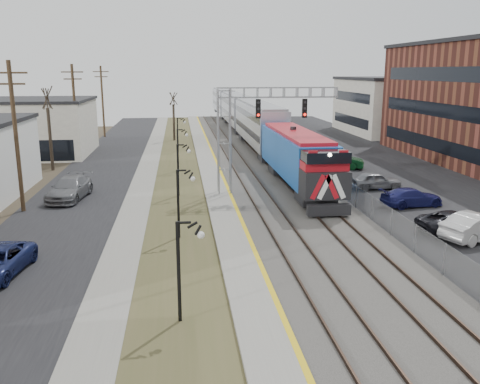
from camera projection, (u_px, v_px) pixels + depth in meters
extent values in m
cube|color=black|center=(93.00, 180.00, 44.53)|extent=(7.00, 120.00, 0.04)
cube|color=gray|center=(145.00, 178.00, 45.05)|extent=(2.00, 120.00, 0.08)
cube|color=#464726|center=(179.00, 177.00, 45.40)|extent=(4.00, 120.00, 0.06)
cube|color=gray|center=(212.00, 176.00, 45.72)|extent=(2.00, 120.00, 0.24)
cube|color=#595651|center=(267.00, 174.00, 46.31)|extent=(8.00, 120.00, 0.20)
cube|color=black|center=(392.00, 172.00, 47.72)|extent=(16.00, 120.00, 0.04)
cube|color=gold|center=(222.00, 174.00, 45.80)|extent=(0.24, 120.00, 0.01)
cube|color=#2D2119|center=(237.00, 173.00, 45.95)|extent=(0.08, 120.00, 0.15)
cube|color=#2D2119|center=(253.00, 173.00, 46.12)|extent=(0.08, 120.00, 0.15)
cube|color=#2D2119|center=(275.00, 172.00, 46.36)|extent=(0.08, 120.00, 0.15)
cube|color=#2D2119|center=(291.00, 172.00, 46.53)|extent=(0.08, 120.00, 0.15)
cube|color=#1451AA|center=(298.00, 159.00, 40.29)|extent=(3.00, 17.00, 4.25)
cube|color=black|center=(329.00, 210.00, 32.31)|extent=(2.80, 0.50, 0.70)
cube|color=#A0A2AA|center=(259.00, 126.00, 59.77)|extent=(3.00, 22.00, 5.33)
cube|color=#A0A2AA|center=(237.00, 111.00, 81.78)|extent=(3.00, 22.00, 5.33)
cube|color=#A0A2AA|center=(224.00, 102.00, 103.80)|extent=(3.00, 22.00, 5.33)
cube|color=gray|center=(224.00, 143.00, 38.12)|extent=(1.00, 1.00, 8.00)
cube|color=gray|center=(277.00, 92.00, 37.71)|extent=(9.00, 0.80, 0.80)
cube|color=black|center=(258.00, 109.00, 37.37)|extent=(0.35, 0.25, 1.40)
cube|color=black|center=(305.00, 108.00, 37.78)|extent=(0.35, 0.25, 1.40)
cylinder|color=black|center=(179.00, 273.00, 18.87)|extent=(0.14, 0.14, 4.00)
cylinder|color=black|center=(178.00, 205.00, 28.52)|extent=(0.14, 0.14, 4.00)
cylinder|color=black|center=(178.00, 171.00, 38.18)|extent=(0.14, 0.14, 4.00)
cylinder|color=black|center=(178.00, 150.00, 47.83)|extent=(0.14, 0.14, 4.00)
cylinder|color=black|center=(178.00, 135.00, 59.42)|extent=(0.14, 0.14, 4.00)
cylinder|color=#4C3823|center=(16.00, 138.00, 33.36)|extent=(0.28, 0.28, 10.00)
cylinder|color=#4C3823|center=(75.00, 113.00, 52.67)|extent=(0.28, 0.28, 10.00)
cylinder|color=#4C3823|center=(103.00, 102.00, 71.98)|extent=(0.28, 0.28, 10.00)
cube|color=gray|center=(312.00, 166.00, 46.63)|extent=(0.04, 120.00, 1.60)
cube|color=beige|center=(26.00, 128.00, 57.21)|extent=(14.00, 12.00, 6.00)
cube|color=beige|center=(401.00, 107.00, 77.39)|extent=(16.00, 18.00, 8.00)
cylinder|color=#382D23|center=(50.00, 139.00, 48.14)|extent=(0.30, 0.30, 5.95)
cylinder|color=#382D23|center=(174.00, 123.00, 68.91)|extent=(0.30, 0.30, 4.90)
imported|color=beige|center=(479.00, 227.00, 28.50)|extent=(5.01, 3.26, 1.56)
imported|color=black|center=(456.00, 223.00, 29.79)|extent=(4.73, 2.48, 1.27)
imported|color=navy|center=(411.00, 198.00, 35.59)|extent=(4.64, 2.41, 1.29)
imported|color=gray|center=(376.00, 181.00, 40.80)|extent=(4.08, 1.72, 1.38)
imported|color=#0B3818|center=(340.00, 161.00, 49.48)|extent=(4.85, 3.26, 1.51)
imported|color=slate|center=(70.00, 189.00, 37.59)|extent=(3.01, 5.83, 1.62)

